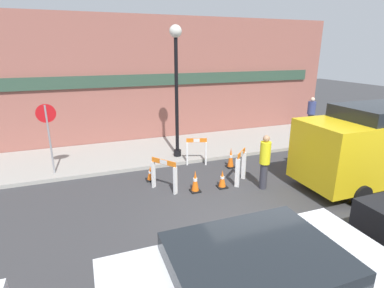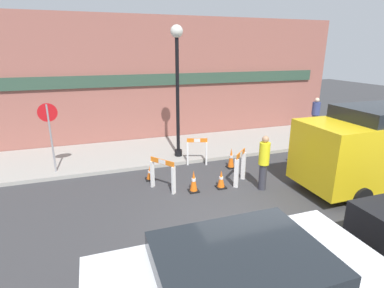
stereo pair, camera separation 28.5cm
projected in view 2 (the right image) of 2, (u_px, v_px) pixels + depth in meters
ground_plane at (237, 232)px, 7.02m from camera, size 60.00×60.00×0.00m
sidewalk_slab at (170, 149)px, 12.62m from camera, size 18.00×3.44×0.13m
storefront_facade at (159, 80)px, 13.43m from camera, size 18.00×0.22×5.50m
streetlamp_post at (177, 75)px, 10.74m from camera, size 0.44×0.44×4.78m
stop_sign at (50, 127)px, 9.71m from camera, size 0.60×0.07×2.33m
barricade_0 at (163, 174)px, 8.94m from camera, size 0.64×0.79×1.00m
barricade_1 at (240, 167)px, 9.41m from camera, size 0.63×0.62×1.07m
barricade_2 at (197, 151)px, 10.96m from camera, size 0.75×0.36×1.02m
traffic_cone_0 at (194, 182)px, 8.92m from camera, size 0.30×0.30×0.67m
traffic_cone_1 at (221, 180)px, 9.18m from camera, size 0.30×0.30×0.57m
traffic_cone_2 at (150, 173)px, 9.76m from camera, size 0.30×0.30×0.49m
traffic_cone_3 at (231, 158)px, 10.72m from camera, size 0.30×0.30×0.74m
person_worker at (264, 161)px, 8.89m from camera, size 0.45×0.45×1.70m
person_pedestrian at (316, 113)px, 15.23m from camera, size 0.46×0.46×1.64m
work_van at (384, 144)px, 9.03m from camera, size 5.35×2.11×2.51m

